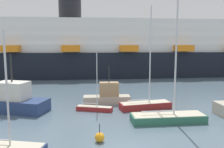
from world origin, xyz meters
name	(u,v)px	position (x,y,z in m)	size (l,w,h in m)	color
sailboat_2	(4,148)	(-8.55, 0.54, 0.47)	(5.91, 2.60, 8.58)	navy
sailboat_3	(145,104)	(3.57, 11.13, 0.56)	(6.26, 2.84, 11.90)	maroon
sailboat_4	(94,108)	(-2.43, 10.66, 0.37)	(4.22, 1.93, 6.70)	maroon
sailboat_5	(168,116)	(4.84, 6.42, 0.58)	(7.33, 2.44, 12.73)	#2D6B51
fishing_boat_1	(11,101)	(-11.94, 11.23, 1.21)	(9.24, 5.33, 6.45)	navy
fishing_boat_2	(108,96)	(-0.78, 13.96, 0.99)	(5.95, 1.76, 4.81)	#BCB29E
channel_buoy_0	(100,137)	(-1.92, 2.17, 0.39)	(0.76, 0.76, 1.47)	orange
cruise_ship	(147,51)	(10.14, 41.61, 5.87)	(103.97, 19.71, 18.31)	black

